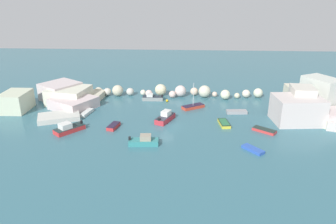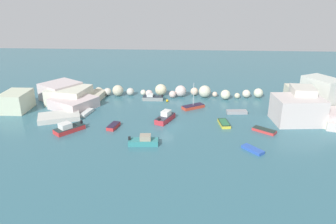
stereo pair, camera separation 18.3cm
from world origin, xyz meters
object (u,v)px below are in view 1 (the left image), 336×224
moored_boat_10 (224,123)px  moored_boat_11 (152,98)px  moored_boat_1 (87,113)px  moored_boat_9 (144,141)px  channel_buoy (167,101)px  moored_boat_6 (68,128)px  moored_boat_0 (193,107)px  moored_boat_7 (253,149)px  moored_boat_8 (93,99)px  moored_boat_4 (237,112)px  moored_boat_2 (114,126)px  moored_boat_3 (165,117)px  moored_boat_5 (264,130)px

moored_boat_10 → moored_boat_11: moored_boat_11 is taller
moored_boat_1 → moored_boat_9: size_ratio=0.87×
channel_buoy → moored_boat_6: moored_boat_6 is taller
moored_boat_6 → moored_boat_9: moored_boat_6 is taller
moored_boat_0 → moored_boat_7: moored_boat_0 is taller
moored_boat_11 → moored_boat_8: bearing=2.9°
moored_boat_4 → moored_boat_9: moored_boat_9 is taller
moored_boat_2 → moored_boat_3: size_ratio=0.64×
moored_boat_0 → moored_boat_3: size_ratio=1.02×
moored_boat_6 → moored_boat_8: moored_boat_6 is taller
moored_boat_5 → moored_boat_8: moored_boat_5 is taller
moored_boat_2 → moored_boat_6: moored_boat_6 is taller
moored_boat_6 → moored_boat_11: moored_boat_6 is taller
moored_boat_2 → moored_boat_7: (23.35, -7.41, -0.11)m
moored_boat_4 → moored_boat_6: (-30.63, -10.73, 0.32)m
moored_boat_0 → moored_boat_8: moored_boat_0 is taller
moored_boat_7 → moored_boat_9: 17.07m
moored_boat_8 → moored_boat_11: moored_boat_11 is taller
moored_boat_10 → moored_boat_2: bearing=-90.7°
moored_boat_7 → channel_buoy: bearing=173.7°
moored_boat_4 → moored_boat_9: size_ratio=0.87×
moored_boat_0 → moored_boat_11: size_ratio=1.19×
moored_boat_2 → moored_boat_7: bearing=84.4°
moored_boat_7 → moored_boat_11: size_ratio=0.78×
moored_boat_3 → moored_boat_5: bearing=-78.9°
moored_boat_8 → moored_boat_9: size_ratio=0.63×
channel_buoy → moored_boat_7: size_ratio=0.16×
channel_buoy → moored_boat_11: bearing=162.4°
moored_boat_4 → moored_boat_11: bearing=153.0°
moored_boat_10 → moored_boat_11: size_ratio=0.88×
moored_boat_3 → moored_boat_11: size_ratio=1.16×
moored_boat_10 → moored_boat_5: bearing=60.4°
moored_boat_4 → moored_boat_11: size_ratio=0.91×
moored_boat_1 → moored_boat_2: 9.39m
moored_boat_2 → moored_boat_9: (6.31, -6.25, 0.27)m
moored_boat_8 → moored_boat_0: bearing=54.8°
moored_boat_4 → moored_boat_10: size_ratio=1.03×
moored_boat_8 → moored_boat_5: bearing=41.1°
moored_boat_0 → moored_boat_2: moored_boat_0 is taller
channel_buoy → moored_boat_10: moored_boat_10 is taller
moored_boat_4 → moored_boat_1: bearing=179.4°
moored_boat_0 → moored_boat_5: bearing=-75.4°
moored_boat_9 → moored_boat_11: moored_boat_9 is taller
moored_boat_2 → moored_boat_3: bearing=124.7°
moored_boat_7 → moored_boat_11: 29.41m
channel_buoy → moored_boat_10: bearing=-47.6°
moored_boat_2 → moored_boat_10: size_ratio=0.85×
moored_boat_4 → moored_boat_5: (3.53, -8.81, -0.04)m
moored_boat_4 → channel_buoy: bearing=152.0°
channel_buoy → moored_boat_2: bearing=-120.5°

